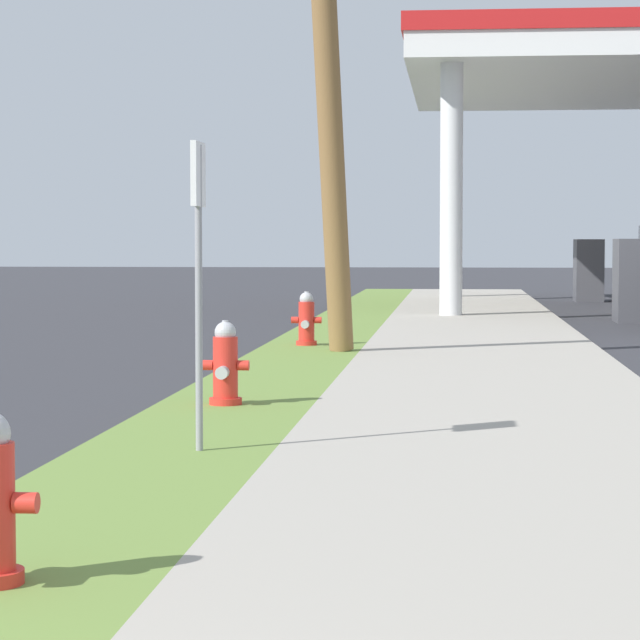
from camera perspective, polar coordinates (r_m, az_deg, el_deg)
fire_hydrant_second at (r=12.42m, az=-3.86°, el=-1.95°), size 0.42×0.38×0.74m
fire_hydrant_third at (r=19.43m, az=-0.56°, el=-0.07°), size 0.42×0.37×0.74m
utility_pole_midground at (r=18.01m, az=0.21°, el=11.90°), size 0.75×2.06×8.16m
street_sign_post at (r=9.66m, az=-4.95°, el=3.63°), size 0.05×0.36×2.12m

